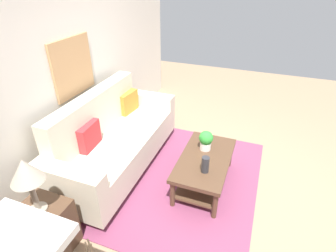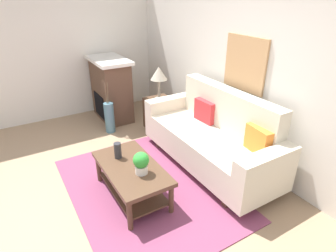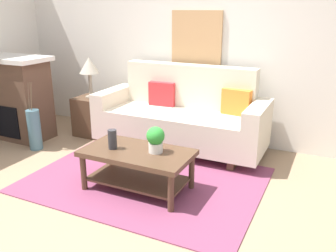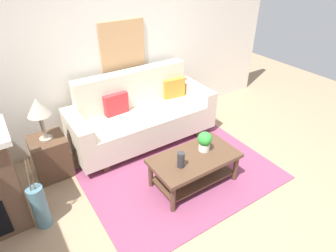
% 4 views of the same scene
% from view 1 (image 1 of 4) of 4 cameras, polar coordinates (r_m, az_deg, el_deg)
% --- Properties ---
extents(ground_plane, '(9.71, 9.71, 0.00)m').
position_cam_1_polar(ground_plane, '(3.59, 11.89, -13.39)').
color(ground_plane, '#9E7F60').
extents(wall_back, '(5.71, 0.10, 2.70)m').
position_cam_1_polar(wall_back, '(3.65, -19.97, 11.16)').
color(wall_back, silver).
rests_on(wall_back, ground_plane).
extents(area_rug, '(2.45, 1.78, 0.01)m').
position_cam_1_polar(area_rug, '(3.65, 4.04, -11.62)').
color(area_rug, '#843D5B').
rests_on(area_rug, ground_plane).
extents(couch, '(2.20, 0.84, 1.08)m').
position_cam_1_polar(couch, '(3.72, -11.34, -3.03)').
color(couch, beige).
rests_on(couch, ground_plane).
extents(throw_pillow_crimson, '(0.37, 0.14, 0.32)m').
position_cam_1_polar(throw_pillow_crimson, '(3.42, -16.47, -2.04)').
color(throw_pillow_crimson, red).
rests_on(throw_pillow_crimson, couch).
extents(throw_pillow_orange, '(0.37, 0.16, 0.32)m').
position_cam_1_polar(throw_pillow_orange, '(4.16, -8.41, 5.04)').
color(throw_pillow_orange, orange).
rests_on(throw_pillow_orange, couch).
extents(coffee_table, '(1.10, 0.60, 0.43)m').
position_cam_1_polar(coffee_table, '(3.44, 7.77, -8.24)').
color(coffee_table, '#513826').
rests_on(coffee_table, ground_plane).
extents(tabletop_vase, '(0.09, 0.09, 0.20)m').
position_cam_1_polar(tabletop_vase, '(3.10, 7.92, -8.12)').
color(tabletop_vase, '#2D2D33').
rests_on(tabletop_vase, coffee_table).
extents(potted_plant_tabletop, '(0.18, 0.18, 0.26)m').
position_cam_1_polar(potted_plant_tabletop, '(3.44, 8.06, -2.93)').
color(potted_plant_tabletop, white).
rests_on(potted_plant_tabletop, coffee_table).
extents(side_table, '(0.44, 0.44, 0.56)m').
position_cam_1_polar(side_table, '(3.01, -24.52, -19.46)').
color(side_table, '#513826').
rests_on(side_table, ground_plane).
extents(table_lamp, '(0.28, 0.28, 0.57)m').
position_cam_1_polar(table_lamp, '(2.54, -27.97, -8.78)').
color(table_lamp, gray).
rests_on(table_lamp, side_table).
extents(framed_painting, '(0.71, 0.03, 0.71)m').
position_cam_1_polar(framed_painting, '(3.57, -19.54, 11.74)').
color(framed_painting, tan).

